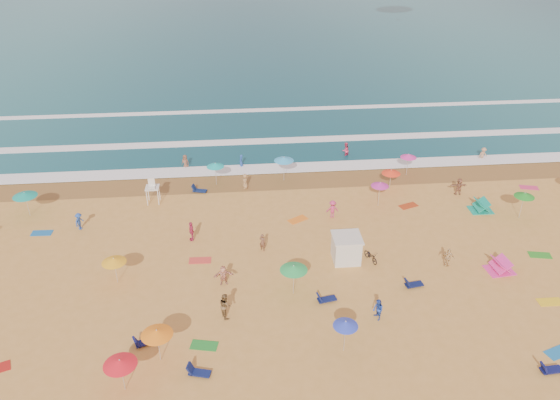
{
  "coord_description": "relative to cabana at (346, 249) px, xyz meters",
  "views": [
    {
      "loc": [
        -3.98,
        -34.88,
        24.99
      ],
      "look_at": [
        -0.28,
        6.0,
        1.5
      ],
      "focal_mm": 35.0,
      "sensor_mm": 36.0,
      "label": 1
    }
  ],
  "objects": [
    {
      "name": "popup_tents",
      "position": [
        12.37,
        1.94,
        -0.4
      ],
      "size": [
        4.27,
        10.4,
        1.2
      ],
      "color": "#F937A1",
      "rests_on": "ground"
    },
    {
      "name": "beach_umbrellas",
      "position": [
        -2.15,
        2.76,
        1.14
      ],
      "size": [
        51.56,
        26.8,
        0.77
      ],
      "color": "#229624",
      "rests_on": "ground"
    },
    {
      "name": "bicycle",
      "position": [
        1.9,
        -0.3,
        -0.57
      ],
      "size": [
        1.13,
        1.74,
        0.86
      ],
      "primitive_type": "imported",
      "rotation": [
        0.0,
        0.0,
        0.37
      ],
      "color": "black",
      "rests_on": "ground"
    },
    {
      "name": "towels",
      "position": [
        -0.56,
        -0.46,
        -0.98
      ],
      "size": [
        46.18,
        22.06,
        0.03
      ],
      "color": "#AF1B15",
      "rests_on": "ground"
    },
    {
      "name": "ground",
      "position": [
        -4.18,
        1.11,
        -1.0
      ],
      "size": [
        220.0,
        220.0,
        0.0
      ],
      "primitive_type": "plane",
      "color": "gold",
      "rests_on": "ground"
    },
    {
      "name": "loungers",
      "position": [
        3.43,
        -3.14,
        -0.83
      ],
      "size": [
        43.14,
        24.9,
        0.34
      ],
      "color": "#101452",
      "rests_on": "ground"
    },
    {
      "name": "ocean",
      "position": [
        -4.18,
        85.11,
        -1.0
      ],
      "size": [
        220.0,
        140.0,
        0.18
      ],
      "primitive_type": "cube",
      "color": "#0C4756",
      "rests_on": "ground"
    },
    {
      "name": "cabana",
      "position": [
        0.0,
        0.0,
        0.0
      ],
      "size": [
        2.0,
        2.0,
        2.0
      ],
      "primitive_type": "cube",
      "color": "silver",
      "rests_on": "ground"
    },
    {
      "name": "lifeguard_stand",
      "position": [
        -15.75,
        10.33,
        0.05
      ],
      "size": [
        1.2,
        1.2,
        2.1
      ],
      "primitive_type": null,
      "color": "white",
      "rests_on": "ground"
    },
    {
      "name": "surf_foam",
      "position": [
        -4.18,
        22.43,
        -0.9
      ],
      "size": [
        200.0,
        18.7,
        0.05
      ],
      "color": "white",
      "rests_on": "ground"
    },
    {
      "name": "wet_sand",
      "position": [
        -4.18,
        13.61,
        -0.99
      ],
      "size": [
        220.0,
        220.0,
        0.0
      ],
      "primitive_type": "plane",
      "color": "olive",
      "rests_on": "ground"
    },
    {
      "name": "cabana_roof",
      "position": [
        0.0,
        0.0,
        1.06
      ],
      "size": [
        2.2,
        2.2,
        0.12
      ],
      "primitive_type": "cube",
      "color": "silver",
      "rests_on": "cabana"
    },
    {
      "name": "beachgoers",
      "position": [
        -4.65,
        5.63,
        -0.24
      ],
      "size": [
        49.99,
        26.41,
        2.11
      ],
      "color": "#CE3367",
      "rests_on": "ground"
    }
  ]
}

